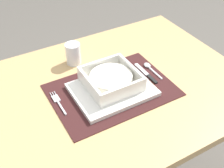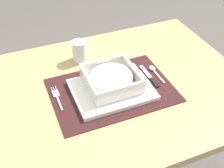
# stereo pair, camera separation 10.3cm
# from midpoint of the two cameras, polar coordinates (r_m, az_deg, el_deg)

# --- Properties ---
(dining_table) EXTENTS (0.99, 0.74, 0.72)m
(dining_table) POSITION_cam_midpoint_polar(r_m,az_deg,el_deg) (1.13, 3.10, -4.45)
(dining_table) COLOR tan
(dining_table) RESTS_ON ground
(placemat) EXTENTS (0.43, 0.31, 0.00)m
(placemat) POSITION_cam_midpoint_polar(r_m,az_deg,el_deg) (1.04, 2.81, -1.32)
(placemat) COLOR #381919
(placemat) RESTS_ON dining_table
(serving_plate) EXTENTS (0.28, 0.21, 0.02)m
(serving_plate) POSITION_cam_midpoint_polar(r_m,az_deg,el_deg) (1.03, 2.79, -1.24)
(serving_plate) COLOR white
(serving_plate) RESTS_ON placemat
(porridge_bowl) EXTENTS (0.18, 0.18, 0.06)m
(porridge_bowl) POSITION_cam_midpoint_polar(r_m,az_deg,el_deg) (1.03, 2.74, 0.72)
(porridge_bowl) COLOR white
(porridge_bowl) RESTS_ON serving_plate
(fork) EXTENTS (0.02, 0.13, 0.00)m
(fork) POSITION_cam_midpoint_polar(r_m,az_deg,el_deg) (1.02, -8.00, -2.53)
(fork) COLOR silver
(fork) RESTS_ON placemat
(spoon) EXTENTS (0.02, 0.11, 0.01)m
(spoon) POSITION_cam_midpoint_polar(r_m,az_deg,el_deg) (1.15, 10.70, 2.65)
(spoon) COLOR silver
(spoon) RESTS_ON placemat
(butter_knife) EXTENTS (0.01, 0.14, 0.01)m
(butter_knife) POSITION_cam_midpoint_polar(r_m,az_deg,el_deg) (1.11, 10.15, 1.19)
(butter_knife) COLOR black
(butter_knife) RESTS_ON placemat
(bread_knife) EXTENTS (0.01, 0.14, 0.01)m
(bread_knife) POSITION_cam_midpoint_polar(r_m,az_deg,el_deg) (1.08, 9.90, 0.06)
(bread_knife) COLOR #59331E
(bread_knife) RESTS_ON placemat
(drinking_glass) EXTENTS (0.06, 0.06, 0.09)m
(drinking_glass) POSITION_cam_midpoint_polar(r_m,az_deg,el_deg) (1.17, -3.89, 6.18)
(drinking_glass) COLOR white
(drinking_glass) RESTS_ON dining_table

